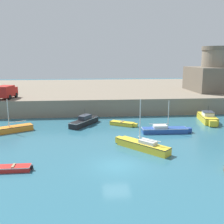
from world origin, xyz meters
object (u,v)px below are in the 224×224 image
sailboat_yellow_4 (142,145)px  fortress (216,75)px  truck_on_quay (6,91)px  motorboat_yellow_3 (208,118)px  sailboat_blue_0 (165,130)px  motorboat_black_2 (85,121)px  dinghy_red_6 (13,168)px  dinghy_yellow_7 (123,124)px  sailboat_orange_5 (11,129)px

sailboat_yellow_4 → fortress: size_ratio=0.56×
fortress → truck_on_quay: fortress is taller
motorboat_yellow_3 → fortress: size_ratio=0.62×
sailboat_blue_0 → sailboat_yellow_4: sailboat_yellow_4 is taller
motorboat_black_2 → truck_on_quay: truck_on_quay is taller
sailboat_yellow_4 → dinghy_red_6: 13.03m
dinghy_yellow_7 → truck_on_quay: truck_on_quay is taller
motorboat_black_2 → dinghy_yellow_7: bearing=-8.3°
sailboat_blue_0 → dinghy_red_6: (-16.60, -10.19, -0.17)m
dinghy_yellow_7 → fortress: 27.34m
motorboat_yellow_3 → sailboat_orange_5: (-28.29, -2.96, -0.21)m
sailboat_yellow_4 → sailboat_orange_5: 17.85m
fortress → truck_on_quay: size_ratio=2.22×
sailboat_blue_0 → truck_on_quay: size_ratio=1.41×
sailboat_orange_5 → truck_on_quay: (-3.46, 10.73, 3.65)m
fortress → truck_on_quay: 40.75m
motorboat_yellow_3 → dinghy_yellow_7: size_ratio=1.62×
motorboat_black_2 → dinghy_red_6: (-6.11, -15.23, -0.31)m
motorboat_yellow_3 → sailboat_yellow_4: sailboat_yellow_4 is taller
motorboat_black_2 → motorboat_yellow_3: size_ratio=0.90×
dinghy_yellow_7 → fortress: (21.50, 15.85, 5.82)m
sailboat_orange_5 → dinghy_yellow_7: 15.25m
sailboat_blue_0 → truck_on_quay: 27.14m
sailboat_orange_5 → dinghy_red_6: 12.92m
motorboat_black_2 → sailboat_yellow_4: size_ratio=1.01×
dinghy_yellow_7 → sailboat_orange_5: bearing=-172.5°
motorboat_yellow_3 → motorboat_black_2: bearing=-179.5°
motorboat_black_2 → truck_on_quay: bearing=148.7°
motorboat_black_2 → sailboat_orange_5: sailboat_orange_5 is taller
motorboat_black_2 → motorboat_yellow_3: bearing=0.5°
sailboat_yellow_4 → dinghy_yellow_7: bearing=94.0°
truck_on_quay → dinghy_red_6: bearing=-73.3°
sailboat_yellow_4 → fortress: (20.79, 26.08, 5.63)m
motorboat_yellow_3 → truck_on_quay: size_ratio=1.38×
sailboat_orange_5 → truck_on_quay: truck_on_quay is taller
motorboat_black_2 → truck_on_quay: size_ratio=1.25×
motorboat_black_2 → dinghy_red_6: size_ratio=1.63×
motorboat_yellow_3 → fortress: 17.91m
truck_on_quay → fortress: bearing=10.1°
fortress → motorboat_yellow_3: bearing=-119.2°
sailboat_yellow_4 → sailboat_orange_5: (-15.83, 8.25, -0.07)m
dinghy_yellow_7 → fortress: size_ratio=0.39×
dinghy_red_6 → dinghy_yellow_7: bearing=51.1°
sailboat_blue_0 → dinghy_yellow_7: bearing=139.6°
dinghy_yellow_7 → fortress: fortress is taller
sailboat_blue_0 → fortress: (16.52, 20.09, 5.69)m
motorboat_yellow_3 → truck_on_quay: bearing=166.2°
dinghy_red_6 → fortress: (33.13, 30.27, 5.87)m
dinghy_yellow_7 → truck_on_quay: (-18.58, 8.75, 3.77)m
motorboat_yellow_3 → dinghy_yellow_7: (-13.17, -0.98, -0.33)m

